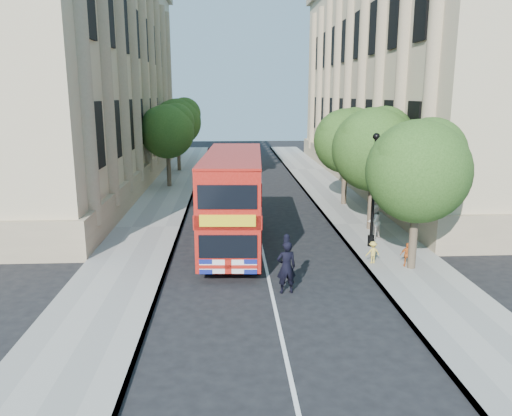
{
  "coord_description": "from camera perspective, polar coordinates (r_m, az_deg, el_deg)",
  "views": [
    {
      "loc": [
        -1.48,
        -15.63,
        6.94
      ],
      "look_at": [
        -0.36,
        4.59,
        2.3
      ],
      "focal_mm": 35.0,
      "sensor_mm": 36.0,
      "label": 1
    }
  ],
  "objects": [
    {
      "name": "ground",
      "position": [
        17.17,
        2.1,
        -10.95
      ],
      "size": [
        120.0,
        120.0,
        0.0
      ],
      "primitive_type": "plane",
      "color": "black",
      "rests_on": "ground"
    },
    {
      "name": "pavement_right",
      "position": [
        27.51,
        12.19,
        -1.88
      ],
      "size": [
        3.5,
        80.0,
        0.12
      ],
      "primitive_type": "cube",
      "color": "gray",
      "rests_on": "ground"
    },
    {
      "name": "pavement_left",
      "position": [
        26.88,
        -12.21,
        -2.22
      ],
      "size": [
        3.5,
        80.0,
        0.12
      ],
      "primitive_type": "cube",
      "color": "gray",
      "rests_on": "ground"
    },
    {
      "name": "building_right",
      "position": [
        42.52,
        18.55,
        15.04
      ],
      "size": [
        12.0,
        38.0,
        18.0
      ],
      "primitive_type": "cube",
      "color": "#C4AF88",
      "rests_on": "ground"
    },
    {
      "name": "building_left",
      "position": [
        41.55,
        -21.16,
        14.92
      ],
      "size": [
        12.0,
        38.0,
        18.0
      ],
      "primitive_type": "cube",
      "color": "#C4AF88",
      "rests_on": "ground"
    },
    {
      "name": "tree_right_near",
      "position": [
        20.23,
        18.15,
        4.62
      ],
      "size": [
        4.0,
        4.0,
        6.08
      ],
      "color": "#473828",
      "rests_on": "ground"
    },
    {
      "name": "tree_right_mid",
      "position": [
        25.85,
        13.41,
        7.02
      ],
      "size": [
        4.2,
        4.2,
        6.37
      ],
      "color": "#473828",
      "rests_on": "ground"
    },
    {
      "name": "tree_right_far",
      "position": [
        31.64,
        10.33,
        7.94
      ],
      "size": [
        4.0,
        4.0,
        6.15
      ],
      "color": "#473828",
      "rests_on": "ground"
    },
    {
      "name": "tree_left_far",
      "position": [
        38.01,
        -10.05,
        8.95
      ],
      "size": [
        4.0,
        4.0,
        6.3
      ],
      "color": "#473828",
      "rests_on": "ground"
    },
    {
      "name": "tree_left_back",
      "position": [
        45.94,
        -8.89,
        9.97
      ],
      "size": [
        4.2,
        4.2,
        6.65
      ],
      "color": "#473828",
      "rests_on": "ground"
    },
    {
      "name": "lamp_post",
      "position": [
        23.01,
        13.26,
        1.46
      ],
      "size": [
        0.32,
        0.32,
        5.16
      ],
      "color": "black",
      "rests_on": "pavement_right"
    },
    {
      "name": "double_decker_bus",
      "position": [
        22.54,
        -2.61,
        1.18
      ],
      "size": [
        2.97,
        9.38,
        4.28
      ],
      "rotation": [
        0.0,
        0.0,
        -0.06
      ],
      "color": "#A8140B",
      "rests_on": "ground"
    },
    {
      "name": "box_van",
      "position": [
        29.13,
        -3.74,
        1.71
      ],
      "size": [
        2.0,
        4.68,
        2.65
      ],
      "rotation": [
        0.0,
        0.0,
        -0.02
      ],
      "color": "black",
      "rests_on": "ground"
    },
    {
      "name": "police_constable",
      "position": [
        17.78,
        3.48,
        -6.76
      ],
      "size": [
        0.76,
        0.55,
        1.92
      ],
      "primitive_type": "imported",
      "rotation": [
        0.0,
        0.0,
        3.27
      ],
      "color": "black",
      "rests_on": "ground"
    },
    {
      "name": "woman_pedestrian",
      "position": [
        24.65,
        13.3,
        -1.5
      ],
      "size": [
        1.03,
        1.0,
        1.67
      ],
      "primitive_type": "imported",
      "rotation": [
        0.0,
        0.0,
        3.82
      ],
      "color": "silver",
      "rests_on": "pavement_right"
    },
    {
      "name": "child_a",
      "position": [
        21.09,
        16.9,
        -5.14
      ],
      "size": [
        0.6,
        0.29,
        0.98
      ],
      "primitive_type": "imported",
      "rotation": [
        0.0,
        0.0,
        3.05
      ],
      "color": "orange",
      "rests_on": "pavement_right"
    },
    {
      "name": "child_b",
      "position": [
        21.14,
        13.19,
        -4.94
      ],
      "size": [
        0.65,
        0.45,
        0.93
      ],
      "primitive_type": "imported",
      "rotation": [
        0.0,
        0.0,
        3.34
      ],
      "color": "gold",
      "rests_on": "pavement_right"
    }
  ]
}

